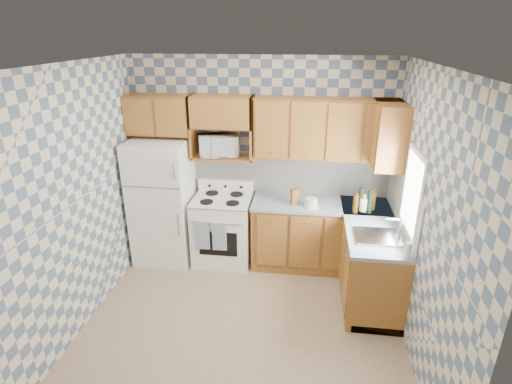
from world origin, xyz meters
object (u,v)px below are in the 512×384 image
refrigerator (163,202)px  microwave (218,145)px  electric_kettle (364,204)px  stove_body (223,230)px

refrigerator → microwave: 1.07m
refrigerator → electric_kettle: size_ratio=9.98×
microwave → stove_body: bearing=-88.3°
electric_kettle → refrigerator: bearing=177.5°
refrigerator → microwave: size_ratio=3.36×
electric_kettle → stove_body: bearing=175.5°
stove_body → microwave: microwave is taller
stove_body → microwave: size_ratio=1.80×
electric_kettle → microwave: bearing=170.2°
stove_body → electric_kettle: 1.89m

